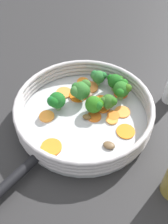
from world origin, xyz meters
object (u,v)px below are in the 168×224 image
object	(u,v)px
carrot_slice_11	(64,93)
broccoli_floret_2	(108,102)
carrot_slice_4	(112,120)
carrot_slice_8	(121,94)
carrot_slice_12	(101,100)
mushroom_piece_1	(109,145)
mushroom_piece_2	(87,117)
broccoli_floret_5	(122,89)
carrot_slice_1	(78,95)
carrot_slice_10	(47,116)
carrot_slice_0	(83,82)
carrot_slice_5	(113,116)
carrot_slice_2	(51,147)
broccoli_floret_0	(115,81)
broccoli_floret_4	(95,104)
skillet	(84,118)
mushroom_piece_0	(89,94)
carrot_slice_3	(90,87)
carrot_slice_7	(94,117)
carrot_slice_9	(126,131)
broccoli_floret_1	(56,101)
carrot_slice_6	(122,112)
carrot_slice_13	(102,107)
broccoli_floret_3	(98,77)
broccoli_floret_6	(81,90)

from	to	relation	value
carrot_slice_11	broccoli_floret_2	xyz separation A→B (m)	(0.05, -0.12, 0.03)
carrot_slice_4	carrot_slice_8	xyz separation A→B (m)	(0.08, 0.05, -0.00)
carrot_slice_12	mushroom_piece_1	world-z (taller)	mushroom_piece_1
mushroom_piece_2	broccoli_floret_5	bearing A→B (deg)	-3.61
carrot_slice_1	mushroom_piece_1	xyz separation A→B (m)	(-0.05, -0.17, 0.00)
carrot_slice_10	broccoli_floret_2	distance (m)	0.16
carrot_slice_0	carrot_slice_11	bearing A→B (deg)	179.45
carrot_slice_4	carrot_slice_5	size ratio (longest dim) A/B	0.96
carrot_slice_2	carrot_slice_4	size ratio (longest dim) A/B	1.59
carrot_slice_5	broccoli_floret_0	xyz separation A→B (m)	(0.07, 0.07, 0.03)
broccoli_floret_4	broccoli_floret_5	xyz separation A→B (m)	(0.09, -0.01, 0.01)
carrot_slice_10	carrot_slice_11	distance (m)	0.09
skillet	mushroom_piece_0	size ratio (longest dim) A/B	12.02
carrot_slice_3	carrot_slice_10	bearing A→B (deg)	-176.84
carrot_slice_1	carrot_slice_2	bearing A→B (deg)	-150.46
carrot_slice_7	broccoli_floret_5	xyz separation A→B (m)	(0.10, 0.00, 0.03)
carrot_slice_11	carrot_slice_12	distance (m)	0.10
carrot_slice_8	broccoli_floret_2	size ratio (longest dim) A/B	0.77
carrot_slice_4	carrot_slice_11	xyz separation A→B (m)	(-0.03, 0.15, 0.00)
carrot_slice_1	carrot_slice_7	bearing A→B (deg)	-102.19
carrot_slice_12	broccoli_floret_4	world-z (taller)	broccoli_floret_4
skillet	carrot_slice_12	distance (m)	0.07
carrot_slice_9	skillet	bearing A→B (deg)	111.97
broccoli_floret_1	broccoli_floret_5	xyz separation A→B (m)	(0.15, -0.08, 0.00)
skillet	broccoli_floret_5	size ratio (longest dim) A/B	5.95
broccoli_floret_1	broccoli_floret_2	size ratio (longest dim) A/B	1.08
carrot_slice_4	broccoli_floret_0	distance (m)	0.11
carrot_slice_9	carrot_slice_8	bearing A→B (deg)	48.57
carrot_slice_11	broccoli_floret_5	distance (m)	0.16
carrot_slice_3	skillet	bearing A→B (deg)	-139.68
carrot_slice_1	broccoli_floret_5	size ratio (longest dim) A/B	0.87
carrot_slice_4	carrot_slice_6	size ratio (longest dim) A/B	0.75
carrot_slice_2	carrot_slice_9	distance (m)	0.18
carrot_slice_5	broccoli_floret_5	bearing A→B (deg)	27.33
carrot_slice_13	broccoli_floret_5	distance (m)	0.07
mushroom_piece_1	carrot_slice_4	bearing A→B (deg)	39.71
carrot_slice_2	broccoli_floret_2	world-z (taller)	broccoli_floret_2
carrot_slice_1	broccoli_floret_2	bearing A→B (deg)	-74.46
carrot_slice_6	carrot_slice_13	xyz separation A→B (m)	(-0.03, 0.04, 0.00)
carrot_slice_11	broccoli_floret_0	bearing A→B (deg)	-35.17
carrot_slice_7	broccoli_floret_1	xyz separation A→B (m)	(-0.06, 0.08, 0.03)
carrot_slice_7	broccoli_floret_5	distance (m)	0.10
carrot_slice_4	broccoli_floret_2	world-z (taller)	broccoli_floret_2
carrot_slice_6	broccoli_floret_3	bearing A→B (deg)	78.16
carrot_slice_7	skillet	bearing A→B (deg)	130.72
carrot_slice_11	carrot_slice_10	bearing A→B (deg)	-155.81
carrot_slice_13	mushroom_piece_2	size ratio (longest dim) A/B	1.86
skillet	carrot_slice_8	distance (m)	0.13
broccoli_floret_2	broccoli_floret_3	bearing A→B (deg)	61.52
carrot_slice_7	broccoli_floret_6	world-z (taller)	broccoli_floret_6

